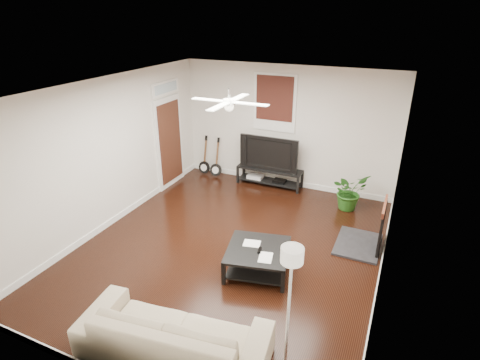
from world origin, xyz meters
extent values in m
cube|color=black|center=(0.00, 0.00, 0.00)|extent=(5.00, 6.00, 0.01)
cube|color=white|center=(0.00, 0.00, 2.80)|extent=(5.00, 6.00, 0.01)
cube|color=silver|center=(0.00, 3.00, 1.40)|extent=(5.00, 0.01, 2.80)
cube|color=silver|center=(0.00, -3.00, 1.40)|extent=(5.00, 0.01, 2.80)
cube|color=silver|center=(-2.50, 0.00, 1.40)|extent=(0.01, 6.00, 2.80)
cube|color=silver|center=(2.50, 0.00, 1.40)|extent=(0.01, 6.00, 2.80)
cube|color=brown|center=(2.49, 1.00, 1.40)|extent=(0.02, 2.20, 2.80)
cube|color=black|center=(2.20, 1.00, 0.46)|extent=(0.80, 1.10, 0.92)
cube|color=#350F0E|center=(-0.30, 2.97, 1.95)|extent=(1.00, 0.06, 1.30)
cube|color=white|center=(-2.46, 1.90, 1.25)|extent=(0.08, 1.00, 2.50)
cube|color=black|center=(-0.30, 2.78, 0.22)|extent=(1.55, 0.41, 0.44)
imported|color=black|center=(-0.30, 2.80, 0.84)|extent=(1.39, 0.18, 0.80)
cube|color=black|center=(0.67, -0.40, 0.20)|extent=(1.15, 1.15, 0.41)
imported|color=#BCAA8D|center=(0.37, -2.36, 0.33)|extent=(2.38, 1.17, 0.67)
imported|color=#225719|center=(1.63, 2.35, 0.40)|extent=(0.93, 0.95, 0.79)
camera|label=1|loc=(2.50, -5.18, 3.87)|focal=28.77mm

